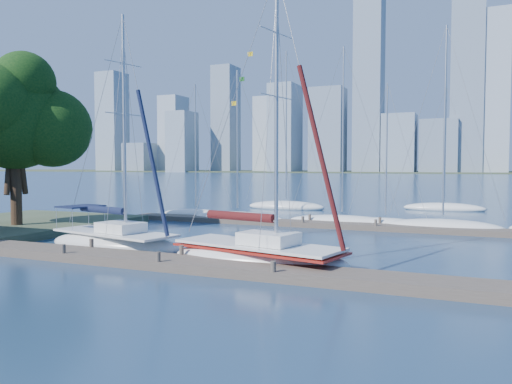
% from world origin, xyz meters
% --- Properties ---
extents(ground, '(700.00, 700.00, 0.00)m').
position_xyz_m(ground, '(0.00, 0.00, 0.00)').
color(ground, navy).
rests_on(ground, ground).
extents(near_dock, '(26.00, 2.00, 0.40)m').
position_xyz_m(near_dock, '(0.00, 0.00, 0.20)').
color(near_dock, '#4A4036').
rests_on(near_dock, ground).
extents(far_dock, '(30.00, 1.80, 0.36)m').
position_xyz_m(far_dock, '(2.00, 16.00, 0.18)').
color(far_dock, '#4A4036').
rests_on(far_dock, ground).
extents(far_shore, '(800.00, 100.00, 1.50)m').
position_xyz_m(far_shore, '(0.00, 320.00, 0.00)').
color(far_shore, '#38472D').
rests_on(far_shore, ground).
extents(tree, '(8.83, 8.03, 11.31)m').
position_xyz_m(tree, '(-15.09, 5.50, 7.51)').
color(tree, '#322316').
rests_on(tree, ground).
extents(sailboat_navy, '(8.11, 4.16, 12.26)m').
position_xyz_m(sailboat_navy, '(-5.17, 2.77, 1.00)').
color(sailboat_navy, white).
rests_on(sailboat_navy, ground).
extents(sailboat_maroon, '(8.42, 4.29, 12.77)m').
position_xyz_m(sailboat_maroon, '(3.26, 1.80, 1.01)').
color(sailboat_maroon, white).
rests_on(sailboat_maroon, ground).
extents(bg_boat_0, '(6.62, 2.47, 11.34)m').
position_xyz_m(bg_boat_0, '(-9.30, 18.31, 0.24)').
color(bg_boat_0, white).
rests_on(bg_boat_0, ground).
extents(bg_boat_1, '(7.57, 2.48, 11.91)m').
position_xyz_m(bg_boat_1, '(-4.77, 16.81, 0.26)').
color(bg_boat_1, white).
rests_on(bg_boat_1, ground).
extents(bg_boat_2, '(8.28, 2.92, 13.13)m').
position_xyz_m(bg_boat_2, '(3.17, 17.74, 0.25)').
color(bg_boat_2, white).
rests_on(bg_boat_2, ground).
extents(bg_boat_3, '(5.96, 3.13, 10.29)m').
position_xyz_m(bg_boat_3, '(6.26, 17.70, 0.23)').
color(bg_boat_3, white).
rests_on(bg_boat_3, ground).
extents(bg_boat_4, '(7.97, 4.71, 13.73)m').
position_xyz_m(bg_boat_4, '(10.03, 17.13, 0.28)').
color(bg_boat_4, white).
rests_on(bg_boat_4, ground).
extents(bg_boat_6, '(8.25, 4.71, 15.92)m').
position_xyz_m(bg_boat_6, '(-5.14, 28.93, 0.30)').
color(bg_boat_6, white).
rests_on(bg_boat_6, ground).
extents(bg_boat_7, '(7.86, 4.18, 12.15)m').
position_xyz_m(bg_boat_7, '(9.44, 33.37, 0.25)').
color(bg_boat_7, white).
rests_on(bg_boat_7, ground).
extents(skyline, '(502.04, 51.31, 118.64)m').
position_xyz_m(skyline, '(21.11, 290.35, 35.19)').
color(skyline, '#7F93A4').
rests_on(skyline, ground).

